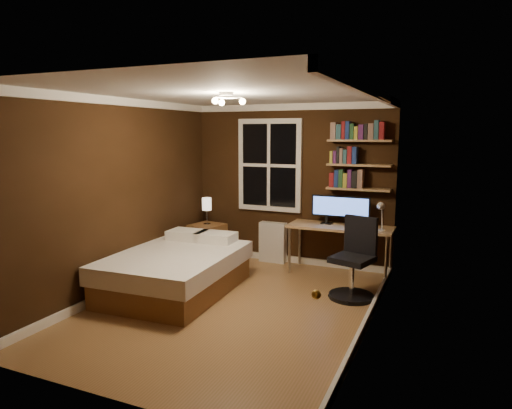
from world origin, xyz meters
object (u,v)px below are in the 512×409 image
at_px(nightstand, 207,242).
at_px(radiator, 273,242).
at_px(desk, 340,230).
at_px(desk_lamp, 381,216).
at_px(bed, 177,270).
at_px(office_chair, 354,267).
at_px(monitor_left, 327,209).
at_px(monitor_right, 354,211).
at_px(bedside_lamp, 207,211).

distance_m(nightstand, radiator, 1.07).
bearing_deg(desk, nightstand, -176.10).
bearing_deg(desk, desk_lamp, -16.77).
distance_m(bed, office_chair, 2.28).
xyz_separation_m(bed, monitor_left, (1.55, 1.68, 0.65)).
height_order(nightstand, desk, desk).
relative_size(desk, office_chair, 1.48).
height_order(bed, monitor_right, monitor_right).
relative_size(desk, desk_lamp, 3.44).
bearing_deg(nightstand, radiator, 29.49).
xyz_separation_m(bed, desk_lamp, (2.38, 1.42, 0.66)).
bearing_deg(bedside_lamp, desk, 3.90).
xyz_separation_m(bedside_lamp, monitor_left, (1.91, 0.22, 0.12)).
bearing_deg(monitor_right, bed, -139.39).
bearing_deg(bedside_lamp, desk_lamp, -0.72).
distance_m(nightstand, bedside_lamp, 0.52).
bearing_deg(office_chair, bed, -145.77).
bearing_deg(monitor_left, radiator, 172.87).
bearing_deg(nightstand, desk, 15.13).
distance_m(radiator, office_chair, 1.87).
xyz_separation_m(monitor_right, office_chair, (0.21, -0.97, -0.54)).
height_order(monitor_right, office_chair, monitor_right).
height_order(bedside_lamp, monitor_right, monitor_right).
relative_size(bed, desk, 1.32).
xyz_separation_m(nightstand, bedside_lamp, (0.00, 0.00, 0.52)).
bearing_deg(bedside_lamp, bed, -75.93).
relative_size(monitor_left, desk_lamp, 1.04).
relative_size(bedside_lamp, monitor_left, 0.95).
xyz_separation_m(bed, office_chair, (2.17, 0.71, 0.11)).
height_order(desk, monitor_left, monitor_left).
height_order(nightstand, monitor_right, monitor_right).
distance_m(bedside_lamp, office_chair, 2.67).
bearing_deg(bed, office_chair, 15.54).
distance_m(nightstand, monitor_right, 2.42).
distance_m(monitor_right, office_chair, 1.13).
xyz_separation_m(radiator, desk_lamp, (1.73, -0.37, 0.62)).
bearing_deg(desk_lamp, radiator, 167.95).
relative_size(bed, nightstand, 3.36).
bearing_deg(desk, monitor_left, 161.61).
xyz_separation_m(bed, monitor_right, (1.96, 1.68, 0.65)).
bearing_deg(radiator, desk_lamp, -12.05).
height_order(radiator, monitor_left, monitor_left).
distance_m(bed, monitor_left, 2.38).
relative_size(bed, office_chair, 1.96).
bearing_deg(desk, bedside_lamp, -176.10).
bearing_deg(monitor_right, monitor_left, 180.00).
bearing_deg(radiator, bed, -109.91).
distance_m(nightstand, office_chair, 2.64).
relative_size(desk_lamp, office_chair, 0.43).
bearing_deg(monitor_right, nightstand, -174.55).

